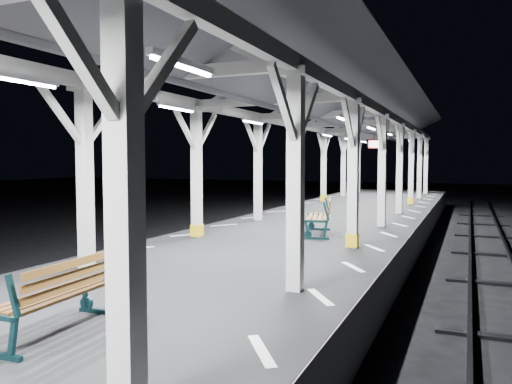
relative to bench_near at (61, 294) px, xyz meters
The scene contains 9 objects.
ground 5.05m from the bench_near, 92.13° to the left, with size 120.00×120.00×0.00m, color black.
platform 4.93m from the bench_near, 92.13° to the left, with size 6.00×50.00×1.00m, color black.
hazard_stripes_left 5.52m from the bench_near, 118.56° to the left, with size 1.00×48.00×0.01m, color silver.
hazard_stripes_right 5.36m from the bench_near, 64.84° to the left, with size 1.00×48.00×0.01m, color silver.
track_left 7.22m from the bench_near, 136.99° to the left, with size 2.20×60.00×0.16m.
track_right 6.96m from the bench_near, 45.07° to the left, with size 2.20×60.00×0.16m.
canopy 5.73m from the bench_near, 92.14° to the left, with size 5.40×49.00×4.65m.
bench_near is the anchor object (origin of this frame).
bench_mid 8.55m from the bench_near, 85.75° to the left, with size 1.05×1.85×0.95m.
Camera 1 is at (4.38, -9.05, 2.96)m, focal length 35.00 mm.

